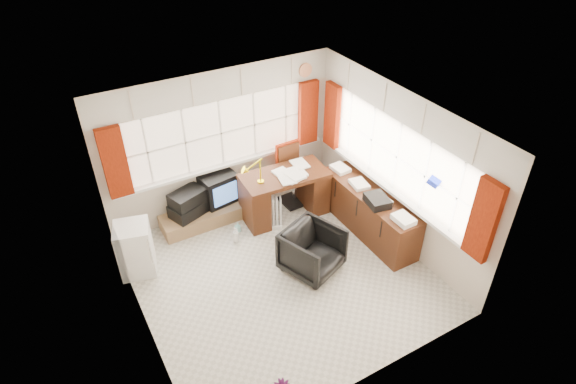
{
  "coord_description": "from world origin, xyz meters",
  "views": [
    {
      "loc": [
        -2.47,
        -4.5,
        5.15
      ],
      "look_at": [
        0.43,
        0.55,
        1.02
      ],
      "focal_mm": 30.0,
      "sensor_mm": 36.0,
      "label": 1
    }
  ],
  "objects_px": {
    "radiator": "(270,216)",
    "credenza": "(369,211)",
    "tv_bench": "(203,217)",
    "mini_fridge": "(135,249)",
    "task_chair": "(291,171)",
    "crt_tv": "(217,187)",
    "desk": "(285,192)",
    "desk_lamp": "(260,165)",
    "office_chair": "(312,251)"
  },
  "relations": [
    {
      "from": "desk_lamp",
      "to": "office_chair",
      "type": "xyz_separation_m",
      "value": [
        0.14,
        -1.36,
        -0.79
      ]
    },
    {
      "from": "desk",
      "to": "task_chair",
      "type": "relative_size",
      "value": 1.34
    },
    {
      "from": "task_chair",
      "to": "credenza",
      "type": "bearing_deg",
      "value": -65.59
    },
    {
      "from": "desk",
      "to": "office_chair",
      "type": "bearing_deg",
      "value": -102.64
    },
    {
      "from": "task_chair",
      "to": "crt_tv",
      "type": "distance_m",
      "value": 1.31
    },
    {
      "from": "credenza",
      "to": "task_chair",
      "type": "bearing_deg",
      "value": 114.41
    },
    {
      "from": "office_chair",
      "to": "radiator",
      "type": "distance_m",
      "value": 1.19
    },
    {
      "from": "radiator",
      "to": "credenza",
      "type": "relative_size",
      "value": 0.3
    },
    {
      "from": "desk_lamp",
      "to": "office_chair",
      "type": "distance_m",
      "value": 1.58
    },
    {
      "from": "desk",
      "to": "desk_lamp",
      "type": "relative_size",
      "value": 3.22
    },
    {
      "from": "desk",
      "to": "task_chair",
      "type": "height_order",
      "value": "task_chair"
    },
    {
      "from": "office_chair",
      "to": "crt_tv",
      "type": "xyz_separation_m",
      "value": [
        -0.65,
        2.01,
        0.16
      ]
    },
    {
      "from": "credenza",
      "to": "tv_bench",
      "type": "relative_size",
      "value": 1.43
    },
    {
      "from": "radiator",
      "to": "crt_tv",
      "type": "bearing_deg",
      "value": 123.8
    },
    {
      "from": "desk",
      "to": "credenza",
      "type": "relative_size",
      "value": 0.74
    },
    {
      "from": "desk",
      "to": "crt_tv",
      "type": "bearing_deg",
      "value": 145.95
    },
    {
      "from": "task_chair",
      "to": "tv_bench",
      "type": "distance_m",
      "value": 1.7
    },
    {
      "from": "desk_lamp",
      "to": "task_chair",
      "type": "xyz_separation_m",
      "value": [
        0.77,
        0.37,
        -0.56
      ]
    },
    {
      "from": "radiator",
      "to": "mini_fridge",
      "type": "bearing_deg",
      "value": 177.69
    },
    {
      "from": "radiator",
      "to": "crt_tv",
      "type": "height_order",
      "value": "crt_tv"
    },
    {
      "from": "desk_lamp",
      "to": "radiator",
      "type": "relative_size",
      "value": 0.76
    },
    {
      "from": "desk_lamp",
      "to": "credenza",
      "type": "bearing_deg",
      "value": -36.56
    },
    {
      "from": "tv_bench",
      "to": "mini_fridge",
      "type": "bearing_deg",
      "value": -155.4
    },
    {
      "from": "office_chair",
      "to": "credenza",
      "type": "xyz_separation_m",
      "value": [
        1.27,
        0.32,
        0.03
      ]
    },
    {
      "from": "radiator",
      "to": "mini_fridge",
      "type": "xyz_separation_m",
      "value": [
        -2.17,
        0.09,
        0.17
      ]
    },
    {
      "from": "desk",
      "to": "task_chair",
      "type": "xyz_separation_m",
      "value": [
        0.32,
        0.36,
        0.13
      ]
    },
    {
      "from": "crt_tv",
      "to": "credenza",
      "type": "bearing_deg",
      "value": -41.49
    },
    {
      "from": "office_chair",
      "to": "tv_bench",
      "type": "distance_m",
      "value": 2.11
    },
    {
      "from": "desk_lamp",
      "to": "crt_tv",
      "type": "xyz_separation_m",
      "value": [
        -0.51,
        0.65,
        -0.63
      ]
    },
    {
      "from": "credenza",
      "to": "tv_bench",
      "type": "distance_m",
      "value": 2.75
    },
    {
      "from": "tv_bench",
      "to": "credenza",
      "type": "bearing_deg",
      "value": -33.7
    },
    {
      "from": "task_chair",
      "to": "radiator",
      "type": "distance_m",
      "value": 0.97
    },
    {
      "from": "mini_fridge",
      "to": "crt_tv",
      "type": "bearing_deg",
      "value": 24.95
    },
    {
      "from": "desk",
      "to": "crt_tv",
      "type": "xyz_separation_m",
      "value": [
        -0.95,
        0.64,
        0.05
      ]
    },
    {
      "from": "desk_lamp",
      "to": "mini_fridge",
      "type": "bearing_deg",
      "value": -177.39
    },
    {
      "from": "desk_lamp",
      "to": "credenza",
      "type": "relative_size",
      "value": 0.23
    },
    {
      "from": "tv_bench",
      "to": "desk",
      "type": "bearing_deg",
      "value": -19.58
    },
    {
      "from": "desk_lamp",
      "to": "crt_tv",
      "type": "distance_m",
      "value": 1.04
    },
    {
      "from": "tv_bench",
      "to": "crt_tv",
      "type": "xyz_separation_m",
      "value": [
        0.36,
        0.18,
        0.39
      ]
    },
    {
      "from": "radiator",
      "to": "crt_tv",
      "type": "xyz_separation_m",
      "value": [
        -0.56,
        0.84,
        0.27
      ]
    },
    {
      "from": "task_chair",
      "to": "tv_bench",
      "type": "bearing_deg",
      "value": 176.28
    },
    {
      "from": "task_chair",
      "to": "credenza",
      "type": "relative_size",
      "value": 0.55
    },
    {
      "from": "task_chair",
      "to": "mini_fridge",
      "type": "height_order",
      "value": "task_chair"
    },
    {
      "from": "desk",
      "to": "radiator",
      "type": "height_order",
      "value": "desk"
    },
    {
      "from": "desk_lamp",
      "to": "radiator",
      "type": "xyz_separation_m",
      "value": [
        0.05,
        -0.18,
        -0.9
      ]
    },
    {
      "from": "task_chair",
      "to": "tv_bench",
      "type": "xyz_separation_m",
      "value": [
        -1.64,
        0.11,
        -0.46
      ]
    },
    {
      "from": "office_chair",
      "to": "desk",
      "type": "bearing_deg",
      "value": 55.88
    },
    {
      "from": "credenza",
      "to": "desk_lamp",
      "type": "bearing_deg",
      "value": 143.44
    },
    {
      "from": "task_chair",
      "to": "crt_tv",
      "type": "height_order",
      "value": "task_chair"
    },
    {
      "from": "office_chair",
      "to": "credenza",
      "type": "distance_m",
      "value": 1.31
    }
  ]
}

